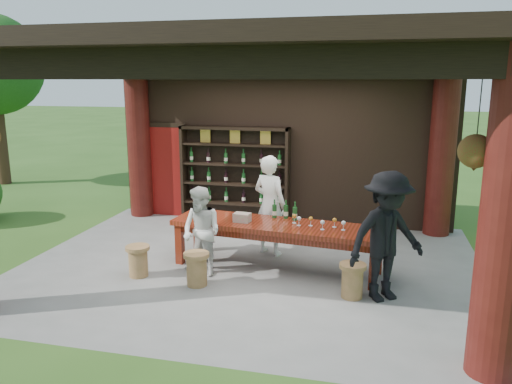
% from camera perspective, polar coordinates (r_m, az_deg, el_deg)
% --- Properties ---
extents(ground, '(90.00, 90.00, 0.00)m').
position_cam_1_polar(ground, '(8.25, -0.65, -8.41)').
color(ground, '#2D5119').
rests_on(ground, ground).
extents(pavilion, '(7.50, 6.00, 3.60)m').
position_cam_1_polar(pavilion, '(8.16, -0.04, 6.78)').
color(pavilion, slate).
rests_on(pavilion, ground).
extents(wine_shelf, '(2.31, 0.35, 2.03)m').
position_cam_1_polar(wine_shelf, '(10.49, -2.45, 1.97)').
color(wine_shelf, black).
rests_on(wine_shelf, ground).
extents(tasting_table, '(3.45, 1.24, 0.75)m').
position_cam_1_polar(tasting_table, '(7.95, 2.40, -4.41)').
color(tasting_table, '#511B0B').
rests_on(tasting_table, ground).
extents(stool_near_left, '(0.38, 0.38, 0.50)m').
position_cam_1_polar(stool_near_left, '(7.47, -6.80, -8.64)').
color(stool_near_left, brown).
rests_on(stool_near_left, ground).
extents(stool_near_right, '(0.37, 0.37, 0.49)m').
position_cam_1_polar(stool_near_right, '(7.15, 10.95, -9.81)').
color(stool_near_right, brown).
rests_on(stool_near_right, ground).
extents(stool_far_left, '(0.37, 0.37, 0.49)m').
position_cam_1_polar(stool_far_left, '(7.96, -13.32, -7.59)').
color(stool_far_left, brown).
rests_on(stool_far_left, ground).
extents(host, '(0.75, 0.64, 1.74)m').
position_cam_1_polar(host, '(8.58, 1.60, -1.50)').
color(host, white).
rests_on(host, ground).
extents(guest_woman, '(0.83, 0.75, 1.39)m').
position_cam_1_polar(guest_woman, '(7.73, -6.23, -4.52)').
color(guest_woman, silver).
rests_on(guest_woman, ground).
extents(guest_man, '(1.33, 1.22, 1.80)m').
position_cam_1_polar(guest_man, '(6.99, 14.70, -4.97)').
color(guest_man, black).
rests_on(guest_man, ground).
extents(table_bottles, '(0.43, 0.17, 0.31)m').
position_cam_1_polar(table_bottles, '(8.15, 3.33, -2.02)').
color(table_bottles, '#194C1E').
rests_on(table_bottles, tasting_table).
extents(table_glasses, '(0.85, 0.32, 0.15)m').
position_cam_1_polar(table_glasses, '(7.77, 7.00, -3.44)').
color(table_glasses, silver).
rests_on(table_glasses, tasting_table).
extents(napkin_basket, '(0.28, 0.21, 0.14)m').
position_cam_1_polar(napkin_basket, '(7.99, -1.59, -2.92)').
color(napkin_basket, '#BF6672').
rests_on(napkin_basket, tasting_table).
extents(shrubs, '(15.23, 7.52, 1.36)m').
position_cam_1_polar(shrubs, '(9.09, 19.38, -3.56)').
color(shrubs, '#194C14').
rests_on(shrubs, ground).
extents(trees, '(22.16, 11.11, 4.80)m').
position_cam_1_polar(trees, '(9.25, 26.87, 13.82)').
color(trees, '#3F2819').
rests_on(trees, ground).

